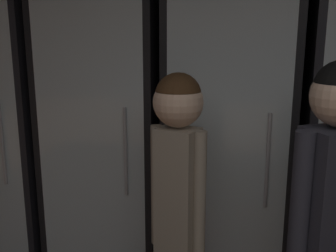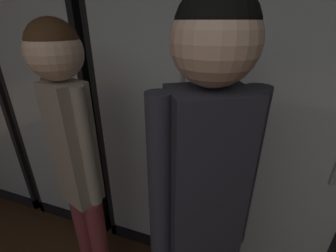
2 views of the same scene
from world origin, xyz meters
The scene contains 6 objects.
wall_back centered at (0.00, 3.03, 1.40)m, with size 6.00×0.06×2.80m, color black.
cooler_far_left centered at (-1.99, 2.74, 1.01)m, with size 0.71×0.60×2.07m.
cooler_left centered at (-1.23, 2.74, 1.01)m, with size 0.71×0.60×2.07m.
cooler_center centered at (-0.47, 2.74, 1.02)m, with size 0.71×0.60×2.07m.
shopper_near centered at (-0.03, 1.89, 1.04)m, with size 0.31×0.27×1.69m.
shopper_far centered at (-0.65, 2.01, 1.05)m, with size 0.26×0.21×1.62m.
Camera 1 is at (-0.33, 0.37, 1.78)m, focal length 43.03 mm.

